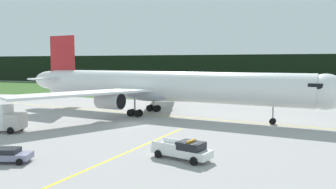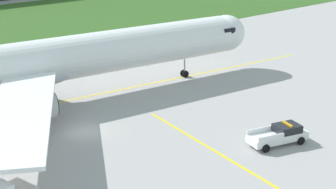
{
  "view_description": "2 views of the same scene",
  "coord_description": "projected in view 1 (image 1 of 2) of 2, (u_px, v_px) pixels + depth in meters",
  "views": [
    {
      "loc": [
        21.48,
        -43.01,
        9.04
      ],
      "look_at": [
        2.56,
        9.21,
        3.61
      ],
      "focal_mm": 35.26,
      "sensor_mm": 36.0,
      "label": 1
    },
    {
      "loc": [
        -23.35,
        -40.62,
        20.35
      ],
      "look_at": [
        8.74,
        -2.61,
        2.63
      ],
      "focal_mm": 54.21,
      "sensor_mm": 36.0,
      "label": 2
    }
  ],
  "objects": [
    {
      "name": "ops_pickup_truck",
      "position": [
        184.0,
        150.0,
        30.74
      ],
      "size": [
        6.11,
        3.46,
        1.94
      ],
      "color": "white",
      "rests_on": "ground"
    },
    {
      "name": "taxiway_centerline_spur",
      "position": [
        130.0,
        151.0,
        33.69
      ],
      "size": [
        3.33,
        25.2,
        0.01
      ],
      "primitive_type": "cube",
      "rotation": [
        0.0,
        0.0,
        1.45
      ],
      "color": "yellow",
      "rests_on": "ground"
    },
    {
      "name": "grass_verge",
      "position": [
        210.0,
        93.0,
        98.29
      ],
      "size": [
        320.0,
        48.16,
        0.04
      ],
      "primitive_type": "cube",
      "color": "#30561F",
      "rests_on": "ground"
    },
    {
      "name": "staff_car",
      "position": [
        8.0,
        155.0,
        29.84
      ],
      "size": [
        4.4,
        2.99,
        1.3
      ],
      "color": "gray",
      "rests_on": "ground"
    },
    {
      "name": "distant_tree_line",
      "position": [
        229.0,
        70.0,
        128.61
      ],
      "size": [
        288.0,
        6.97,
        11.96
      ],
      "primitive_type": "cube",
      "color": "black",
      "rests_on": "ground"
    },
    {
      "name": "airliner",
      "position": [
        158.0,
        86.0,
        56.35
      ],
      "size": [
        57.54,
        45.5,
        14.27
      ],
      "color": "white",
      "rests_on": "ground"
    },
    {
      "name": "taxiway_centerline_main",
      "position": [
        162.0,
        115.0,
        56.5
      ],
      "size": [
        76.8,
        9.54,
        0.01
      ],
      "primitive_type": "cube",
      "rotation": [
        0.0,
        0.0,
        -0.12
      ],
      "color": "yellow",
      "rests_on": "ground"
    },
    {
      "name": "ground",
      "position": [
        130.0,
        124.0,
        48.41
      ],
      "size": [
        320.0,
        320.0,
        0.0
      ],
      "primitive_type": "plane",
      "color": "#A19D9C"
    }
  ]
}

